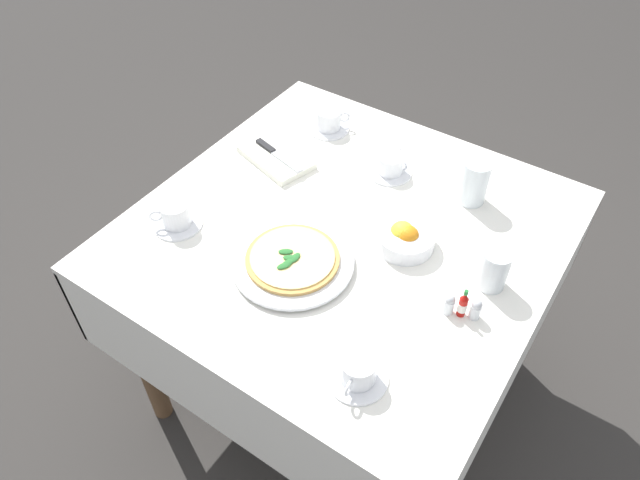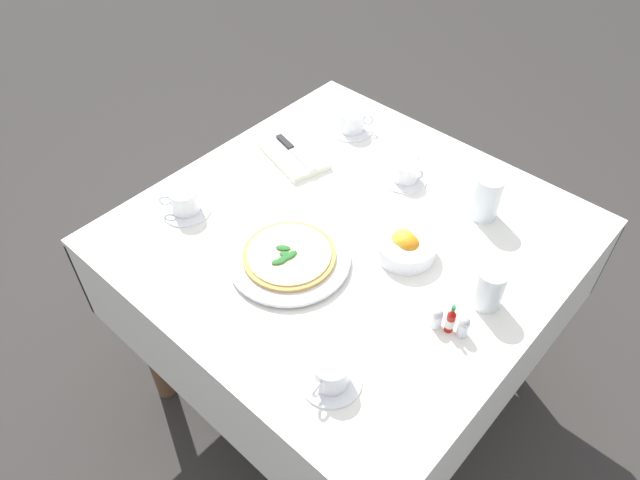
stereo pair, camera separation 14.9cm
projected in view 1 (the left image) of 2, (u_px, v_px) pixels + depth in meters
The scene contains 16 objects.
ground_plane at pixel (339, 380), 2.09m from camera, with size 8.00×8.00×0.00m, color #33302D.
dining_table at pixel (344, 263), 1.65m from camera, with size 1.05×1.05×0.75m.
pizza_plate at pixel (293, 262), 1.45m from camera, with size 0.30×0.30×0.02m.
pizza at pixel (292, 258), 1.44m from camera, with size 0.23×0.23×0.02m.
coffee_cup_near_right at pixel (329, 121), 1.84m from camera, with size 0.13×0.13×0.07m.
coffee_cup_right_edge at pixel (176, 216), 1.54m from camera, with size 0.13×0.13×0.07m.
coffee_cup_near_left at pixel (390, 165), 1.69m from camera, with size 0.13×0.13×0.06m.
coffee_cup_left_edge at pixel (358, 371), 1.22m from camera, with size 0.13×0.13×0.06m.
water_glass_back_corner at pixel (494, 270), 1.38m from camera, with size 0.07×0.07×0.11m.
water_glass_far_left at pixel (474, 184), 1.59m from camera, with size 0.07×0.07×0.13m.
napkin_folded at pixel (276, 157), 1.75m from camera, with size 0.25×0.18×0.02m.
dinner_knife at pixel (276, 154), 1.73m from camera, with size 0.19×0.07×0.01m.
citrus_bowl at pixel (405, 237), 1.49m from camera, with size 0.15×0.15×0.07m.
hot_sauce_bottle at pixel (463, 305), 1.33m from camera, with size 0.02×0.02×0.08m.
salt_shaker at pixel (476, 310), 1.33m from camera, with size 0.03×0.03×0.06m.
pepper_shaker at pixel (449, 305), 1.34m from camera, with size 0.03×0.03×0.06m.
Camera 1 is at (0.57, -0.96, 1.84)m, focal length 33.37 mm.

